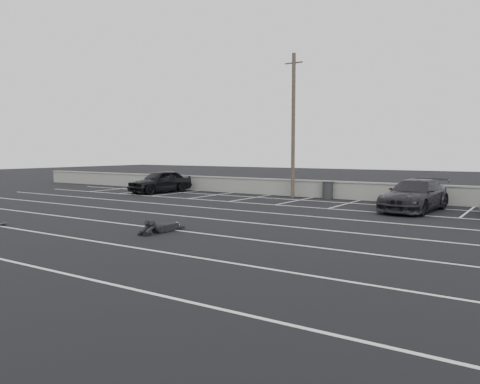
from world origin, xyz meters
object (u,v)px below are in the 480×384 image
Objects in this scene: car_left at (160,181)px; utility_pole at (293,125)px; car_right at (415,195)px; trash_bin at (328,190)px; person at (167,224)px.

utility_pole is at bearing 22.42° from car_left.
car_right is 6.53m from trash_bin.
car_right is 2.05× the size of person.
utility_pole is at bearing 96.04° from person.
car_left reaches higher than car_right.
person is (1.79, -13.43, -4.19)m from utility_pole.
utility_pole reaches higher than car_left.
person is at bearing -36.60° from car_left.
car_left is at bearing -167.06° from utility_pole.
person is (-0.36, -13.83, -0.28)m from trash_bin.
car_left is at bearing 132.36° from person.
car_right is 0.60× the size of utility_pole.
car_right is 9.12m from utility_pole.
person is at bearing -82.40° from utility_pole.
person is at bearing -91.49° from trash_bin.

